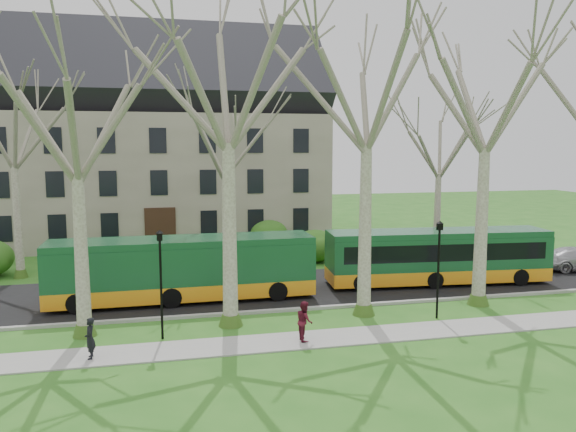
% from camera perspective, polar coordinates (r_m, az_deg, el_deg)
% --- Properties ---
extents(ground, '(120.00, 120.00, 0.00)m').
position_cam_1_polar(ground, '(25.20, 1.38, -10.59)').
color(ground, '#29641C').
rests_on(ground, ground).
extents(sidewalk, '(70.00, 2.00, 0.06)m').
position_cam_1_polar(sidewalk, '(22.91, 2.95, -12.38)').
color(sidewalk, gray).
rests_on(sidewalk, ground).
extents(road, '(80.00, 8.00, 0.06)m').
position_cam_1_polar(road, '(30.34, -1.20, -7.42)').
color(road, black).
rests_on(road, ground).
extents(curb, '(80.00, 0.25, 0.14)m').
position_cam_1_polar(curb, '(26.57, 0.57, -9.48)').
color(curb, '#A5A39E').
rests_on(curb, ground).
extents(building, '(26.50, 12.20, 16.00)m').
position_cam_1_polar(building, '(47.24, -13.07, 7.51)').
color(building, gray).
rests_on(building, ground).
extents(tree_row_verge, '(49.00, 7.00, 14.00)m').
position_cam_1_polar(tree_row_verge, '(24.29, 1.25, 5.55)').
color(tree_row_verge, gray).
rests_on(tree_row_verge, ground).
extents(tree_row_far, '(33.00, 7.00, 12.00)m').
position_cam_1_polar(tree_row_far, '(34.59, -5.25, 4.39)').
color(tree_row_far, gray).
rests_on(tree_row_far, ground).
extents(lamp_row, '(36.22, 0.22, 4.30)m').
position_cam_1_polar(lamp_row, '(23.59, 1.99, -5.36)').
color(lamp_row, black).
rests_on(lamp_row, ground).
extents(hedges, '(30.60, 8.60, 2.00)m').
position_cam_1_polar(hedges, '(37.87, -10.78, -3.08)').
color(hedges, '#255217').
rests_on(hedges, ground).
extents(bus_lead, '(12.86, 2.77, 3.21)m').
position_cam_1_polar(bus_lead, '(28.26, -10.57, -5.24)').
color(bus_lead, '#154C29').
rests_on(bus_lead, road).
extents(bus_follow, '(12.43, 3.56, 3.06)m').
position_cam_1_polar(bus_follow, '(32.23, 14.96, -3.94)').
color(bus_follow, '#154C29').
rests_on(bus_follow, road).
extents(pedestrian_a, '(0.39, 0.57, 1.50)m').
position_cam_1_polar(pedestrian_a, '(21.85, -19.48, -11.63)').
color(pedestrian_a, black).
rests_on(pedestrian_a, sidewalk).
extents(pedestrian_b, '(0.60, 0.76, 1.57)m').
position_cam_1_polar(pedestrian_b, '(22.45, 1.69, -10.59)').
color(pedestrian_b, '#561323').
rests_on(pedestrian_b, sidewalk).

